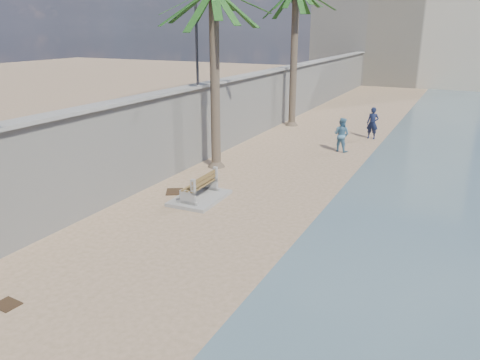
% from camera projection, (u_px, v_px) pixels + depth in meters
% --- Properties ---
extents(ground_plane, '(140.00, 140.00, 0.00)m').
position_uv_depth(ground_plane, '(116.00, 328.00, 9.97)').
color(ground_plane, '#9F7F61').
extents(seawall, '(0.45, 70.00, 3.50)m').
position_uv_depth(seawall, '(265.00, 102.00, 28.65)').
color(seawall, gray).
rests_on(seawall, ground_plane).
extents(wall_cap, '(0.80, 70.00, 0.12)m').
position_uv_depth(wall_cap, '(265.00, 72.00, 28.09)').
color(wall_cap, gray).
rests_on(wall_cap, seawall).
extents(end_building, '(18.00, 12.00, 14.00)m').
position_uv_depth(end_building, '(404.00, 19.00, 52.94)').
color(end_building, '#B7AA93').
rests_on(end_building, ground_plane).
extents(bench_far, '(1.65, 2.36, 0.97)m').
position_uv_depth(bench_far, '(200.00, 189.00, 17.26)').
color(bench_far, gray).
rests_on(bench_far, ground_plane).
extents(streetlight, '(0.28, 0.28, 5.12)m').
position_uv_depth(streetlight, '(196.00, 14.00, 20.27)').
color(streetlight, '#2D2D33').
rests_on(streetlight, wall_cap).
extents(person_a, '(0.78, 0.56, 2.07)m').
position_uv_depth(person_a, '(373.00, 121.00, 26.59)').
color(person_a, '#121934').
rests_on(person_a, ground_plane).
extents(person_b, '(1.08, 0.93, 1.94)m').
position_uv_depth(person_b, '(342.00, 133.00, 23.86)').
color(person_b, teal).
rests_on(person_b, ground_plane).
extents(debris_b, '(0.59, 0.49, 0.03)m').
position_uv_depth(debris_b, '(7.00, 304.00, 10.79)').
color(debris_b, '#382616').
rests_on(debris_b, ground_plane).
extents(debris_c, '(0.94, 1.00, 0.03)m').
position_uv_depth(debris_c, '(175.00, 192.00, 18.20)').
color(debris_c, '#382616').
rests_on(debris_c, ground_plane).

